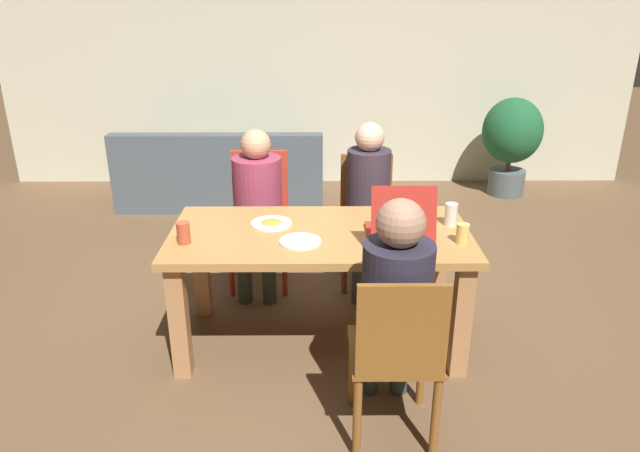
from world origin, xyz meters
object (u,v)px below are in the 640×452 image
Objects in this scene: person_2 at (257,198)px; plate_0 at (300,241)px; plate_1 at (271,223)px; potted_plant at (512,138)px; chair_2 at (260,211)px; couch at (222,177)px; person_0 at (369,196)px; drinking_glass_1 at (429,210)px; pizza_box_0 at (398,231)px; chair_0 at (366,216)px; person_1 at (395,297)px; drinking_glass_2 at (451,214)px; chair_1 at (397,354)px; dining_table at (320,251)px; drinking_glass_0 at (183,233)px; drinking_glass_3 at (463,234)px.

person_2 reaches higher than plate_0.
potted_plant is (2.32, 2.72, -0.14)m from plate_1.
couch is (-0.54, 1.69, -0.27)m from chair_2.
drinking_glass_1 is at bearing -56.93° from person_0.
person_2 reaches higher than pizza_box_0.
chair_0 is 0.78× the size of person_0.
person_1 is 0.96m from drinking_glass_2.
person_0 is at bearing 123.07° from drinking_glass_1.
chair_1 reaches higher than drinking_glass_1.
plate_0 is 3.68m from potted_plant.
person_0 is 0.60× the size of couch.
chair_2 is at bearing 116.33° from dining_table.
chair_0 is at bearing -130.50° from potted_plant.
drinking_glass_0 is (-1.12, 0.60, 0.08)m from person_1.
dining_table is at bearing -22.01° from plate_1.
drinking_glass_2 is at bearing -32.79° from chair_2.
person_0 is at bearing 62.54° from plate_0.
person_0 reaches higher than plate_0.
potted_plant reaches higher than drinking_glass_2.
potted_plant is at bearing 54.52° from dining_table.
person_2 reaches higher than chair_0.
person_0 is at bearing 116.41° from drinking_glass_3.
drinking_glass_2 is at bearing -114.26° from potted_plant.
person_2 is 1.15× the size of potted_plant.
chair_2 is at bearing 90.00° from person_2.
drinking_glass_2 is 3.10m from couch.
drinking_glass_2 is 0.07× the size of couch.
chair_0 is 1.78m from chair_1.
plate_0 is at bearing 121.83° from chair_1.
potted_plant is (1.68, 1.96, 0.11)m from chair_0.
drinking_glass_3 is at bearing -87.90° from drinking_glass_2.
drinking_glass_3 is at bearing -0.35° from drinking_glass_0.
person_2 is at bearing 136.09° from pizza_box_0.
chair_0 reaches higher than drinking_glass_0.
drinking_glass_1 reaches higher than couch.
drinking_glass_0 is at bearing -177.95° from pizza_box_0.
dining_table is 0.87m from person_2.
chair_1 is at bearing -66.15° from chair_2.
person_0 is 1.65m from chair_1.
plate_1 is (0.15, -0.77, 0.21)m from chair_2.
drinking_glass_1 is 0.75× the size of drinking_glass_2.
couch is at bearing 107.70° from plate_0.
drinking_glass_0 reaches higher than drinking_glass_1.
drinking_glass_2 is (1.09, -0.02, 0.06)m from plate_1.
person_2 is 3.24m from potted_plant.
chair_1 is 3.74m from couch.
couch reaches higher than dining_table.
chair_2 reaches higher than couch.
plate_1 is (-0.65, 1.02, 0.25)m from chair_1.
chair_2 is 1.33m from drinking_glass_1.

